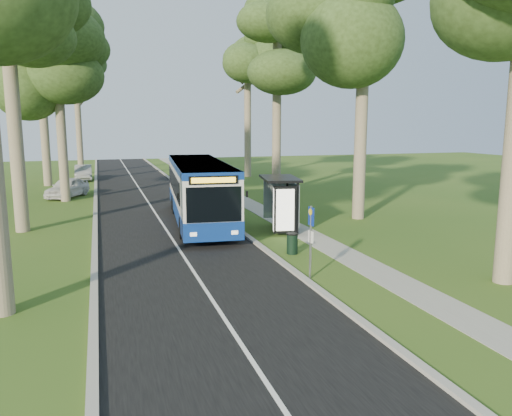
# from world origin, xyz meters

# --- Properties ---
(ground) EXTENTS (120.00, 120.00, 0.00)m
(ground) POSITION_xyz_m (0.00, 0.00, 0.00)
(ground) COLOR #31541A
(ground) RESTS_ON ground
(road) EXTENTS (7.00, 100.00, 0.02)m
(road) POSITION_xyz_m (-3.50, 10.00, 0.01)
(road) COLOR black
(road) RESTS_ON ground
(kerb_east) EXTENTS (0.25, 100.00, 0.12)m
(kerb_east) POSITION_xyz_m (0.00, 10.00, 0.06)
(kerb_east) COLOR #9E9B93
(kerb_east) RESTS_ON ground
(kerb_west) EXTENTS (0.25, 100.00, 0.12)m
(kerb_west) POSITION_xyz_m (-7.00, 10.00, 0.06)
(kerb_west) COLOR #9E9B93
(kerb_west) RESTS_ON ground
(centre_line) EXTENTS (0.12, 100.00, 0.00)m
(centre_line) POSITION_xyz_m (-3.50, 10.00, 0.02)
(centre_line) COLOR white
(centre_line) RESTS_ON road
(footpath) EXTENTS (1.50, 100.00, 0.02)m
(footpath) POSITION_xyz_m (3.00, 10.00, 0.01)
(footpath) COLOR gray
(footpath) RESTS_ON ground
(bus) EXTENTS (3.82, 12.90, 3.37)m
(bus) POSITION_xyz_m (-1.45, 7.65, 1.75)
(bus) COLOR silver
(bus) RESTS_ON ground
(bus_stop_sign) EXTENTS (0.09, 0.37, 2.60)m
(bus_stop_sign) POSITION_xyz_m (0.30, -3.60, 1.62)
(bus_stop_sign) COLOR gray
(bus_stop_sign) RESTS_ON ground
(bus_shelter) EXTENTS (2.25, 3.43, 2.73)m
(bus_shelter) POSITION_xyz_m (2.23, 3.95, 1.93)
(bus_shelter) COLOR black
(bus_shelter) RESTS_ON ground
(litter_bin) EXTENTS (0.50, 0.50, 0.88)m
(litter_bin) POSITION_xyz_m (0.95, -0.24, 0.45)
(litter_bin) COLOR black
(litter_bin) RESTS_ON ground
(car_white) EXTENTS (3.39, 4.66, 1.47)m
(car_white) POSITION_xyz_m (-8.96, 19.92, 0.74)
(car_white) COLOR silver
(car_white) RESTS_ON ground
(car_silver) EXTENTS (1.61, 4.45, 1.46)m
(car_silver) POSITION_xyz_m (-8.11, 31.59, 0.73)
(car_silver) COLOR #9EA0A5
(car_silver) RESTS_ON ground
(tree_west_c) EXTENTS (5.20, 5.20, 13.50)m
(tree_west_c) POSITION_xyz_m (-9.00, 18.00, 10.01)
(tree_west_c) COLOR #7A6B56
(tree_west_c) RESTS_ON ground
(tree_west_d) EXTENTS (5.20, 5.20, 17.32)m
(tree_west_d) POSITION_xyz_m (-11.00, 28.00, 12.81)
(tree_west_d) COLOR #7A6B56
(tree_west_d) RESTS_ON ground
(tree_west_e) EXTENTS (5.20, 5.20, 13.54)m
(tree_west_e) POSITION_xyz_m (-8.50, 38.00, 10.04)
(tree_west_e) COLOR #7A6B56
(tree_west_e) RESTS_ON ground
(tree_east_b) EXTENTS (5.20, 5.20, 15.68)m
(tree_east_b) POSITION_xyz_m (7.50, 6.00, 11.61)
(tree_east_b) COLOR #7A6B56
(tree_east_b) RESTS_ON ground
(tree_east_c) EXTENTS (5.20, 5.20, 15.91)m
(tree_east_c) POSITION_xyz_m (6.80, 18.00, 11.78)
(tree_east_c) COLOR #7A6B56
(tree_east_c) RESTS_ON ground
(tree_east_d) EXTENTS (5.20, 5.20, 15.92)m
(tree_east_d) POSITION_xyz_m (8.00, 30.00, 11.79)
(tree_east_d) COLOR #7A6B56
(tree_east_d) RESTS_ON ground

